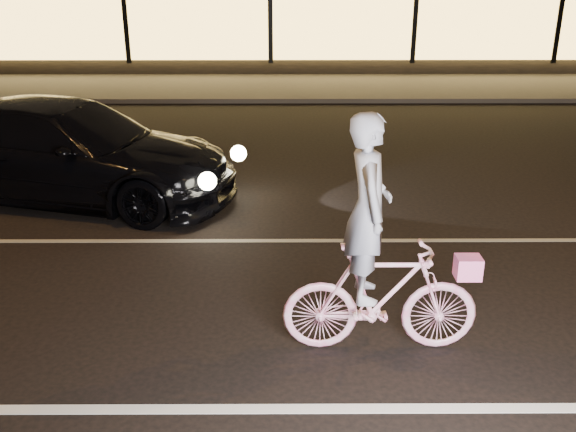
{
  "coord_description": "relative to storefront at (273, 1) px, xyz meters",
  "views": [
    {
      "loc": [
        0.45,
        -5.92,
        3.51
      ],
      "look_at": [
        0.48,
        0.6,
        0.92
      ],
      "focal_mm": 40.0,
      "sensor_mm": 36.0,
      "label": 1
    }
  ],
  "objects": [
    {
      "name": "ground",
      "position": [
        0.0,
        -18.97,
        -2.15
      ],
      "size": [
        90.0,
        90.0,
        0.0
      ],
      "primitive_type": "plane",
      "color": "black",
      "rests_on": "ground"
    },
    {
      "name": "lane_stripe_near",
      "position": [
        0.0,
        -20.47,
        -2.14
      ],
      "size": [
        60.0,
        0.12,
        0.01
      ],
      "primitive_type": "cube",
      "color": "silver",
      "rests_on": "ground"
    },
    {
      "name": "lane_stripe_far",
      "position": [
        0.0,
        -16.97,
        -2.14
      ],
      "size": [
        60.0,
        0.1,
        0.01
      ],
      "primitive_type": "cube",
      "color": "gray",
      "rests_on": "ground"
    },
    {
      "name": "sidewalk",
      "position": [
        0.0,
        -5.97,
        -2.09
      ],
      "size": [
        30.0,
        4.0,
        0.12
      ],
      "primitive_type": "cube",
      "color": "#383533",
      "rests_on": "ground"
    },
    {
      "name": "storefront",
      "position": [
        0.0,
        0.0,
        0.0
      ],
      "size": [
        25.4,
        8.42,
        4.2
      ],
      "color": "black",
      "rests_on": "ground"
    },
    {
      "name": "cyclist",
      "position": [
        1.31,
        -19.54,
        -1.32
      ],
      "size": [
        1.85,
        0.64,
        2.34
      ],
      "rotation": [
        0.0,
        0.0,
        1.57
      ],
      "color": "#E74685",
      "rests_on": "ground"
    },
    {
      "name": "sedan",
      "position": [
        -2.92,
        -15.23,
        -1.38
      ],
      "size": [
        5.65,
        3.35,
        1.54
      ],
      "rotation": [
        0.0,
        0.0,
        1.33
      ],
      "color": "black",
      "rests_on": "ground"
    }
  ]
}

